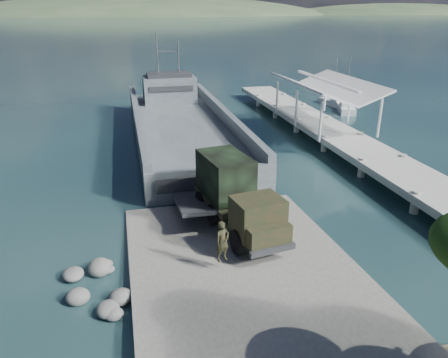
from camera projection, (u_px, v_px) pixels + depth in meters
ground at (245, 278)px, 19.47m from camera, size 1400.00×1400.00×0.00m
boat_ramp at (252, 286)px, 18.48m from camera, size 10.00×18.00×0.50m
shoreline_rocks at (102, 291)px, 18.59m from camera, size 3.20×5.60×0.90m
distant_headlands at (159, 15)px, 536.25m from camera, size 1000.00×240.00×48.00m
pier at (328, 123)px, 38.64m from camera, size 6.40×44.00×6.10m
landing_craft at (182, 131)px, 39.18m from camera, size 8.42×32.42×9.60m
military_truck at (235, 195)px, 22.51m from camera, size 3.49×7.71×3.45m
soldier at (222, 249)px, 18.98m from camera, size 0.81×0.70×1.87m
sailboat_near at (345, 108)px, 50.12m from camera, size 3.30×5.70×6.68m
sailboat_far at (334, 103)px, 52.97m from camera, size 1.85×4.81×5.72m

